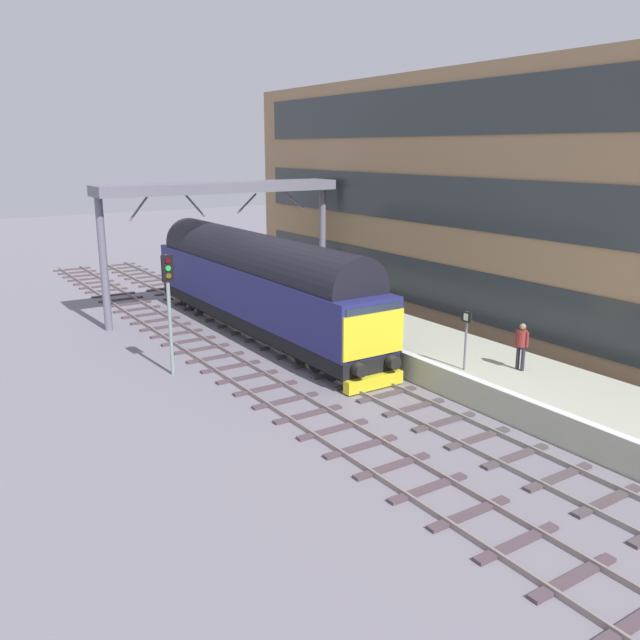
{
  "coord_description": "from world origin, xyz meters",
  "views": [
    {
      "loc": [
        -13.8,
        -18.98,
        8.39
      ],
      "look_at": [
        0.2,
        2.43,
        1.71
      ],
      "focal_mm": 37.09,
      "sensor_mm": 36.0,
      "label": 1
    }
  ],
  "objects_px": {
    "platform_number_sign": "(466,332)",
    "waiting_passenger": "(522,342)",
    "diesel_locomotive": "(257,281)",
    "signal_post_near": "(169,299)"
  },
  "relations": [
    {
      "from": "platform_number_sign",
      "to": "waiting_passenger",
      "type": "bearing_deg",
      "value": -34.18
    },
    {
      "from": "diesel_locomotive",
      "to": "platform_number_sign",
      "type": "relative_size",
      "value": 8.7
    },
    {
      "from": "signal_post_near",
      "to": "waiting_passenger",
      "type": "distance_m",
      "value": 12.72
    },
    {
      "from": "waiting_passenger",
      "to": "diesel_locomotive",
      "type": "bearing_deg",
      "value": 11.44
    },
    {
      "from": "signal_post_near",
      "to": "waiting_passenger",
      "type": "xyz_separation_m",
      "value": [
        9.14,
        -8.8,
        -0.97
      ]
    },
    {
      "from": "diesel_locomotive",
      "to": "waiting_passenger",
      "type": "relative_size",
      "value": 10.86
    },
    {
      "from": "diesel_locomotive",
      "to": "platform_number_sign",
      "type": "height_order",
      "value": "diesel_locomotive"
    },
    {
      "from": "diesel_locomotive",
      "to": "waiting_passenger",
      "type": "xyz_separation_m",
      "value": [
        3.7,
        -12.1,
        -0.49
      ]
    },
    {
      "from": "diesel_locomotive",
      "to": "signal_post_near",
      "type": "distance_m",
      "value": 6.38
    },
    {
      "from": "platform_number_sign",
      "to": "waiting_passenger",
      "type": "relative_size",
      "value": 1.25
    }
  ]
}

